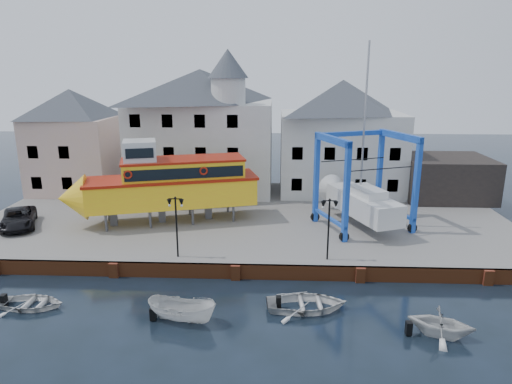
{
  "coord_description": "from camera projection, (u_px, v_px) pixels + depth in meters",
  "views": [
    {
      "loc": [
        2.56,
        -27.03,
        13.23
      ],
      "look_at": [
        1.0,
        7.0,
        4.0
      ],
      "focal_mm": 32.0,
      "sensor_mm": 36.0,
      "label": 1
    }
  ],
  "objects": [
    {
      "name": "travel_lift",
      "position": [
        358.0,
        195.0,
        36.69
      ],
      "size": [
        8.06,
        9.66,
        14.24
      ],
      "rotation": [
        0.0,
        0.0,
        0.37
      ],
      "color": "#12349F",
      "rests_on": "hardstanding"
    },
    {
      "name": "hardstanding",
      "position": [
        247.0,
        218.0,
        40.11
      ],
      "size": [
        44.0,
        22.0,
        1.0
      ],
      "primitive_type": "cube",
      "color": "slate",
      "rests_on": "ground"
    },
    {
      "name": "motorboat_c",
      "position": [
        440.0,
        336.0,
        23.36
      ],
      "size": [
        4.01,
        3.74,
        1.71
      ],
      "primitive_type": "imported",
      "rotation": [
        0.0,
        0.0,
        1.22
      ],
      "color": "silver",
      "rests_on": "ground"
    },
    {
      "name": "quay_wall",
      "position": [
        236.0,
        271.0,
        29.6
      ],
      "size": [
        44.0,
        0.47,
        1.0
      ],
      "color": "brown",
      "rests_on": "ground"
    },
    {
      "name": "lamp_post_right",
      "position": [
        329.0,
        214.0,
        29.43
      ],
      "size": [
        1.12,
        0.32,
        4.2
      ],
      "color": "black",
      "rests_on": "hardstanding"
    },
    {
      "name": "motorboat_d",
      "position": [
        32.0,
        307.0,
        26.16
      ],
      "size": [
        3.72,
        2.69,
        0.76
      ],
      "primitive_type": "imported",
      "rotation": [
        0.0,
        0.0,
        1.55
      ],
      "color": "silver",
      "rests_on": "ground"
    },
    {
      "name": "building_pink",
      "position": [
        74.0,
        141.0,
        46.17
      ],
      "size": [
        8.0,
        7.0,
        10.3
      ],
      "color": "#CCA892",
      "rests_on": "hardstanding"
    },
    {
      "name": "lamp_post_left",
      "position": [
        176.0,
        212.0,
        29.87
      ],
      "size": [
        1.12,
        0.32,
        4.2
      ],
      "color": "black",
      "rests_on": "hardstanding"
    },
    {
      "name": "van",
      "position": [
        18.0,
        218.0,
        36.27
      ],
      "size": [
        4.36,
        5.78,
        1.46
      ],
      "primitive_type": "imported",
      "rotation": [
        0.0,
        0.0,
        0.42
      ],
      "color": "black",
      "rests_on": "hardstanding"
    },
    {
      "name": "motorboat_a",
      "position": [
        183.0,
        321.0,
        24.73
      ],
      "size": [
        4.13,
        2.25,
        1.51
      ],
      "primitive_type": "imported",
      "rotation": [
        0.0,
        0.0,
        1.36
      ],
      "color": "silver",
      "rests_on": "ground"
    },
    {
      "name": "motorboat_b",
      "position": [
        307.0,
        309.0,
        25.95
      ],
      "size": [
        4.79,
        3.59,
        0.94
      ],
      "primitive_type": "imported",
      "rotation": [
        0.0,
        0.0,
        1.65
      ],
      "color": "silver",
      "rests_on": "ground"
    },
    {
      "name": "ground",
      "position": [
        236.0,
        279.0,
        29.63
      ],
      "size": [
        140.0,
        140.0,
        0.0
      ],
      "primitive_type": "plane",
      "color": "black",
      "rests_on": "ground"
    },
    {
      "name": "building_white_main",
      "position": [
        203.0,
        129.0,
        45.66
      ],
      "size": [
        14.0,
        8.3,
        14.0
      ],
      "color": "beige",
      "rests_on": "hardstanding"
    },
    {
      "name": "shed_dark",
      "position": [
        445.0,
        177.0,
        44.4
      ],
      "size": [
        8.0,
        7.0,
        4.0
      ],
      "primitive_type": "cube",
      "color": "black",
      "rests_on": "hardstanding"
    },
    {
      "name": "building_white_right",
      "position": [
        341.0,
        137.0,
        45.83
      ],
      "size": [
        12.0,
        8.0,
        11.2
      ],
      "color": "beige",
      "rests_on": "hardstanding"
    },
    {
      "name": "tour_boat",
      "position": [
        161.0,
        184.0,
        36.87
      ],
      "size": [
        16.05,
        7.85,
        6.81
      ],
      "rotation": [
        0.0,
        0.0,
        0.28
      ],
      "color": "#59595E",
      "rests_on": "hardstanding"
    }
  ]
}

